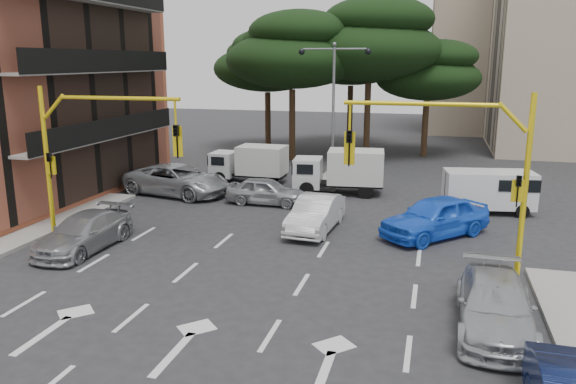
{
  "coord_description": "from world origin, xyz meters",
  "views": [
    {
      "loc": [
        5.86,
        -16.19,
        6.94
      ],
      "look_at": [
        0.03,
        5.7,
        1.6
      ],
      "focal_mm": 35.0,
      "sensor_mm": 36.0,
      "label": 1
    }
  ],
  "objects_px": {
    "van_white": "(489,191)",
    "box_truck_b": "(339,172)",
    "signal_mast_left": "(86,144)",
    "box_truck_a": "(249,164)",
    "car_white_hatch": "(316,214)",
    "car_silver_cross_a": "(177,180)",
    "car_silver_cross_b": "(266,191)",
    "car_silver_wagon": "(84,232)",
    "car_silver_parked": "(495,306)",
    "street_lamp_center": "(334,87)",
    "signal_mast_right": "(466,160)",
    "car_blue_compact": "(435,217)"
  },
  "relations": [
    {
      "from": "car_silver_wagon",
      "to": "box_truck_b",
      "type": "xyz_separation_m",
      "value": [
        7.67,
        11.41,
        0.51
      ]
    },
    {
      "from": "car_white_hatch",
      "to": "box_truck_b",
      "type": "height_order",
      "value": "box_truck_b"
    },
    {
      "from": "car_silver_cross_b",
      "to": "van_white",
      "type": "bearing_deg",
      "value": -82.44
    },
    {
      "from": "box_truck_b",
      "to": "car_silver_wagon",
      "type": "bearing_deg",
      "value": 140.0
    },
    {
      "from": "signal_mast_left",
      "to": "box_truck_a",
      "type": "height_order",
      "value": "signal_mast_left"
    },
    {
      "from": "street_lamp_center",
      "to": "car_white_hatch",
      "type": "xyz_separation_m",
      "value": [
        1.19,
        -10.19,
        -4.71
      ]
    },
    {
      "from": "signal_mast_right",
      "to": "signal_mast_left",
      "type": "xyz_separation_m",
      "value": [
        -13.61,
        0.0,
        0.0
      ]
    },
    {
      "from": "car_silver_cross_b",
      "to": "van_white",
      "type": "relative_size",
      "value": 0.98
    },
    {
      "from": "street_lamp_center",
      "to": "car_silver_wagon",
      "type": "distance_m",
      "value": 16.91
    },
    {
      "from": "car_silver_parked",
      "to": "car_silver_wagon",
      "type": "bearing_deg",
      "value": 169.87
    },
    {
      "from": "car_silver_parked",
      "to": "box_truck_a",
      "type": "height_order",
      "value": "box_truck_a"
    },
    {
      "from": "street_lamp_center",
      "to": "car_silver_parked",
      "type": "xyz_separation_m",
      "value": [
        7.6,
        -17.66,
        -4.75
      ]
    },
    {
      "from": "box_truck_b",
      "to": "car_silver_parked",
      "type": "bearing_deg",
      "value": -161.27
    },
    {
      "from": "car_silver_cross_a",
      "to": "car_silver_parked",
      "type": "distance_m",
      "value": 18.95
    },
    {
      "from": "van_white",
      "to": "street_lamp_center",
      "type": "bearing_deg",
      "value": -132.04
    },
    {
      "from": "car_white_hatch",
      "to": "car_blue_compact",
      "type": "distance_m",
      "value": 4.82
    },
    {
      "from": "car_silver_cross_a",
      "to": "box_truck_a",
      "type": "height_order",
      "value": "box_truck_a"
    },
    {
      "from": "car_silver_cross_b",
      "to": "car_silver_cross_a",
      "type": "bearing_deg",
      "value": 83.05
    },
    {
      "from": "car_silver_parked",
      "to": "car_white_hatch",
      "type": "bearing_deg",
      "value": 131.87
    },
    {
      "from": "signal_mast_right",
      "to": "car_silver_cross_b",
      "type": "distance_m",
      "value": 12.07
    },
    {
      "from": "car_silver_wagon",
      "to": "car_silver_parked",
      "type": "distance_m",
      "value": 14.56
    },
    {
      "from": "box_truck_a",
      "to": "box_truck_b",
      "type": "distance_m",
      "value": 5.67
    },
    {
      "from": "car_blue_compact",
      "to": "car_silver_parked",
      "type": "relative_size",
      "value": 1.03
    },
    {
      "from": "signal_mast_right",
      "to": "box_truck_b",
      "type": "xyz_separation_m",
      "value": [
        -5.8,
        10.63,
        -2.71
      ]
    },
    {
      "from": "box_truck_b",
      "to": "signal_mast_right",
      "type": "bearing_deg",
      "value": -157.43
    },
    {
      "from": "van_white",
      "to": "car_silver_cross_b",
      "type": "bearing_deg",
      "value": -92.94
    },
    {
      "from": "car_blue_compact",
      "to": "car_silver_wagon",
      "type": "xyz_separation_m",
      "value": [
        -12.67,
        -4.98,
        -0.16
      ]
    },
    {
      "from": "car_silver_cross_a",
      "to": "street_lamp_center",
      "type": "bearing_deg",
      "value": -39.11
    },
    {
      "from": "car_silver_parked",
      "to": "van_white",
      "type": "xyz_separation_m",
      "value": [
        0.75,
        12.35,
        0.31
      ]
    },
    {
      "from": "car_silver_cross_b",
      "to": "van_white",
      "type": "xyz_separation_m",
      "value": [
        10.45,
        1.21,
        0.33
      ]
    },
    {
      "from": "car_white_hatch",
      "to": "box_truck_b",
      "type": "xyz_separation_m",
      "value": [
        -0.19,
        6.81,
        0.46
      ]
    },
    {
      "from": "car_silver_parked",
      "to": "box_truck_a",
      "type": "xyz_separation_m",
      "value": [
        -12.1,
        15.66,
        0.41
      ]
    },
    {
      "from": "street_lamp_center",
      "to": "signal_mast_right",
      "type": "bearing_deg",
      "value": -64.09
    },
    {
      "from": "signal_mast_right",
      "to": "car_white_hatch",
      "type": "height_order",
      "value": "signal_mast_right"
    },
    {
      "from": "car_silver_cross_b",
      "to": "car_white_hatch",
      "type": "bearing_deg",
      "value": -137.07
    },
    {
      "from": "van_white",
      "to": "box_truck_b",
      "type": "height_order",
      "value": "box_truck_b"
    },
    {
      "from": "car_silver_cross_a",
      "to": "van_white",
      "type": "distance_m",
      "value": 15.55
    },
    {
      "from": "street_lamp_center",
      "to": "car_silver_parked",
      "type": "bearing_deg",
      "value": -66.72
    },
    {
      "from": "car_silver_cross_b",
      "to": "car_silver_parked",
      "type": "distance_m",
      "value": 14.77
    },
    {
      "from": "car_silver_wagon",
      "to": "box_truck_a",
      "type": "bearing_deg",
      "value": 82.1
    },
    {
      "from": "street_lamp_center",
      "to": "signal_mast_left",
      "type": "bearing_deg",
      "value": -115.91
    },
    {
      "from": "box_truck_a",
      "to": "box_truck_b",
      "type": "xyz_separation_m",
      "value": [
        5.5,
        -1.38,
        0.09
      ]
    },
    {
      "from": "signal_mast_left",
      "to": "box_truck_b",
      "type": "height_order",
      "value": "signal_mast_left"
    },
    {
      "from": "car_silver_cross_a",
      "to": "car_silver_parked",
      "type": "bearing_deg",
      "value": -116.76
    },
    {
      "from": "car_white_hatch",
      "to": "car_silver_cross_a",
      "type": "bearing_deg",
      "value": 156.56
    },
    {
      "from": "van_white",
      "to": "box_truck_b",
      "type": "distance_m",
      "value": 7.6
    },
    {
      "from": "signal_mast_right",
      "to": "car_silver_parked",
      "type": "distance_m",
      "value": 4.92
    },
    {
      "from": "car_white_hatch",
      "to": "car_silver_cross_a",
      "type": "distance_m",
      "value": 9.46
    },
    {
      "from": "car_white_hatch",
      "to": "car_silver_wagon",
      "type": "distance_m",
      "value": 9.11
    },
    {
      "from": "car_silver_wagon",
      "to": "car_silver_cross_a",
      "type": "height_order",
      "value": "car_silver_cross_a"
    }
  ]
}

